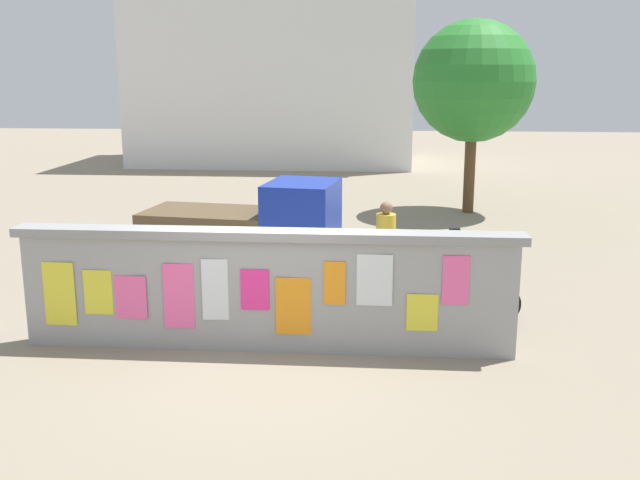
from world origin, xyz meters
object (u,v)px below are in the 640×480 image
(bicycle_near, at_px, (445,259))
(person_walking, at_px, (386,237))
(auto_rickshaw_truck, at_px, (251,231))
(tree_roadside, at_px, (474,82))
(motorcycle, at_px, (457,294))

(bicycle_near, height_order, person_walking, person_walking)
(auto_rickshaw_truck, height_order, tree_roadside, tree_roadside)
(motorcycle, height_order, bicycle_near, bicycle_near)
(person_walking, relative_size, tree_roadside, 0.31)
(auto_rickshaw_truck, bearing_deg, motorcycle, -32.57)
(motorcycle, bearing_deg, bicycle_near, 89.22)
(person_walking, bearing_deg, auto_rickshaw_truck, 163.28)
(auto_rickshaw_truck, bearing_deg, tree_roadside, 55.08)
(person_walking, bearing_deg, motorcycle, -54.68)
(person_walking, height_order, tree_roadside, tree_roadside)
(motorcycle, relative_size, person_walking, 1.17)
(person_walking, xyz_separation_m, tree_roadside, (2.31, 7.66, 2.53))
(bicycle_near, relative_size, tree_roadside, 0.33)
(auto_rickshaw_truck, height_order, bicycle_near, auto_rickshaw_truck)
(auto_rickshaw_truck, distance_m, person_walking, 2.62)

